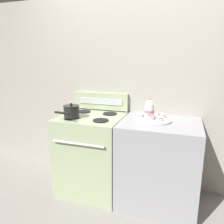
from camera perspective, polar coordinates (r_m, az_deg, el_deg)
The scene contains 12 objects.
ground_plane at distance 2.66m, azimuth 3.55°, elevation -20.70°, with size 6.00×6.00×0.00m, color gray.
wall_back at distance 2.56m, azimuth 5.92°, elevation 4.62°, with size 6.00×0.05×2.20m.
stove at distance 2.55m, azimuth -5.15°, elevation -10.75°, with size 0.68×0.67×0.90m.
control_panel at distance 2.65m, azimuth -2.85°, elevation 2.87°, with size 0.67×0.05×0.20m.
side_counter at distance 2.38m, azimuth 12.00°, elevation -12.96°, with size 0.79×0.64×0.89m.
saucepan at distance 2.33m, azimuth -10.59°, elevation 0.19°, with size 0.18×0.27×0.15m.
serving_tray at distance 2.26m, azimuth 10.90°, elevation -2.09°, with size 0.35×0.35×0.01m.
teapot at distance 2.20m, azimuth 9.72°, elevation 0.47°, with size 0.10×0.15×0.22m.
teacup_left at distance 2.31m, azimuth 12.89°, elevation -1.06°, with size 0.11×0.11×0.05m.
teacup_right at distance 2.33m, azimuth 10.06°, elevation -0.74°, with size 0.11×0.11×0.05m.
teacup_front at distance 2.18m, azimuth 12.26°, elevation -1.90°, with size 0.11×0.11×0.05m.
creamer_jug at distance 2.27m, azimuth 7.64°, elevation -0.88°, with size 0.06×0.06×0.06m.
Camera 1 is at (0.54, -2.12, 1.51)m, focal length 35.00 mm.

